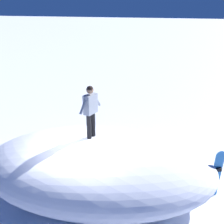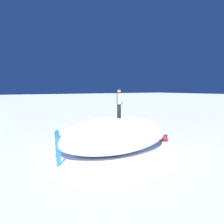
% 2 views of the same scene
% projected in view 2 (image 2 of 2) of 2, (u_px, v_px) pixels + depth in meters
% --- Properties ---
extents(ground, '(240.00, 240.00, 0.00)m').
position_uv_depth(ground, '(115.00, 147.00, 13.69)').
color(ground, white).
extents(snow_mound, '(7.77, 5.55, 1.79)m').
position_uv_depth(snow_mound, '(114.00, 135.00, 12.89)').
color(snow_mound, white).
rests_on(snow_mound, ground).
extents(snowboarder_standing, '(0.33, 0.96, 1.59)m').
position_uv_depth(snowboarder_standing, '(119.00, 101.00, 12.73)').
color(snowboarder_standing, black).
rests_on(snowboarder_standing, snow_mound).
extents(snowboard_primary_upright, '(0.31, 0.25, 1.61)m').
position_uv_depth(snowboard_primary_upright, '(58.00, 147.00, 10.36)').
color(snowboard_primary_upright, '#2672BF').
rests_on(snowboard_primary_upright, ground).
extents(backpack_near, '(0.45, 0.63, 0.45)m').
position_uv_depth(backpack_near, '(165.00, 138.00, 15.14)').
color(backpack_near, maroon).
rests_on(backpack_near, ground).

